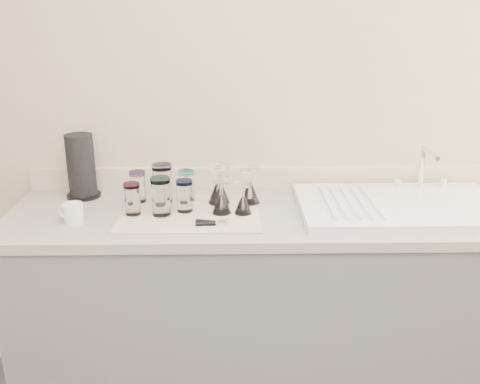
{
  "coord_description": "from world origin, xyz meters",
  "views": [
    {
      "loc": [
        -0.13,
        -0.8,
        1.67
      ],
      "look_at": [
        -0.1,
        1.15,
        1.0
      ],
      "focal_mm": 40.0,
      "sensor_mm": 36.0,
      "label": 1
    }
  ],
  "objects_px": {
    "sink_unit": "(402,206)",
    "tumbler_lavender": "(184,195)",
    "tumbler_teal": "(138,186)",
    "paper_towel_roll": "(81,167)",
    "goblet_back_right": "(250,191)",
    "goblet_extra": "(221,194)",
    "white_mug": "(73,213)",
    "goblet_back_left": "(219,190)",
    "tumbler_cyan": "(162,183)",
    "tumbler_magenta": "(132,199)",
    "can_opener": "(212,223)",
    "goblet_front_left": "(222,202)",
    "tumbler_purple": "(187,185)",
    "tumbler_blue": "(161,196)",
    "goblet_front_right": "(243,203)"
  },
  "relations": [
    {
      "from": "sink_unit",
      "to": "tumbler_lavender",
      "type": "bearing_deg",
      "value": -179.05
    },
    {
      "from": "tumbler_teal",
      "to": "paper_towel_roll",
      "type": "bearing_deg",
      "value": 160.6
    },
    {
      "from": "goblet_back_right",
      "to": "paper_towel_roll",
      "type": "bearing_deg",
      "value": 171.19
    },
    {
      "from": "goblet_extra",
      "to": "white_mug",
      "type": "distance_m",
      "value": 0.58
    },
    {
      "from": "goblet_back_right",
      "to": "paper_towel_roll",
      "type": "xyz_separation_m",
      "value": [
        -0.72,
        0.11,
        0.08
      ]
    },
    {
      "from": "tumbler_lavender",
      "to": "paper_towel_roll",
      "type": "height_order",
      "value": "paper_towel_roll"
    },
    {
      "from": "sink_unit",
      "to": "goblet_extra",
      "type": "height_order",
      "value": "sink_unit"
    },
    {
      "from": "goblet_back_left",
      "to": "goblet_back_right",
      "type": "relative_size",
      "value": 1.09
    },
    {
      "from": "tumbler_cyan",
      "to": "goblet_back_right",
      "type": "distance_m",
      "value": 0.36
    },
    {
      "from": "tumbler_teal",
      "to": "tumbler_magenta",
      "type": "bearing_deg",
      "value": -89.13
    },
    {
      "from": "can_opener",
      "to": "goblet_back_right",
      "type": "bearing_deg",
      "value": 58.19
    },
    {
      "from": "goblet_front_left",
      "to": "goblet_extra",
      "type": "relative_size",
      "value": 1.1
    },
    {
      "from": "sink_unit",
      "to": "tumbler_teal",
      "type": "relative_size",
      "value": 6.25
    },
    {
      "from": "goblet_back_right",
      "to": "goblet_extra",
      "type": "bearing_deg",
      "value": -175.78
    },
    {
      "from": "can_opener",
      "to": "white_mug",
      "type": "relative_size",
      "value": 1.11
    },
    {
      "from": "tumbler_purple",
      "to": "tumbler_magenta",
      "type": "relative_size",
      "value": 1.03
    },
    {
      "from": "tumbler_cyan",
      "to": "goblet_back_left",
      "type": "bearing_deg",
      "value": -2.8
    },
    {
      "from": "goblet_back_left",
      "to": "goblet_extra",
      "type": "xyz_separation_m",
      "value": [
        0.01,
        -0.01,
        -0.01
      ]
    },
    {
      "from": "tumbler_cyan",
      "to": "tumbler_blue",
      "type": "distance_m",
      "value": 0.14
    },
    {
      "from": "goblet_front_right",
      "to": "goblet_back_left",
      "type": "bearing_deg",
      "value": 128.21
    },
    {
      "from": "tumbler_blue",
      "to": "goblet_back_right",
      "type": "xyz_separation_m",
      "value": [
        0.35,
        0.13,
        -0.03
      ]
    },
    {
      "from": "tumbler_lavender",
      "to": "paper_towel_roll",
      "type": "relative_size",
      "value": 0.47
    },
    {
      "from": "goblet_back_left",
      "to": "can_opener",
      "type": "height_order",
      "value": "goblet_back_left"
    },
    {
      "from": "goblet_back_right",
      "to": "white_mug",
      "type": "distance_m",
      "value": 0.7
    },
    {
      "from": "tumbler_purple",
      "to": "tumbler_magenta",
      "type": "bearing_deg",
      "value": -142.08
    },
    {
      "from": "tumbler_teal",
      "to": "can_opener",
      "type": "relative_size",
      "value": 1.04
    },
    {
      "from": "goblet_front_left",
      "to": "white_mug",
      "type": "xyz_separation_m",
      "value": [
        -0.56,
        -0.07,
        -0.02
      ]
    },
    {
      "from": "goblet_back_right",
      "to": "goblet_front_left",
      "type": "xyz_separation_m",
      "value": [
        -0.12,
        -0.12,
        -0.0
      ]
    },
    {
      "from": "tumbler_lavender",
      "to": "goblet_front_left",
      "type": "bearing_deg",
      "value": -8.73
    },
    {
      "from": "sink_unit",
      "to": "paper_towel_roll",
      "type": "distance_m",
      "value": 1.34
    },
    {
      "from": "tumbler_teal",
      "to": "goblet_extra",
      "type": "distance_m",
      "value": 0.35
    },
    {
      "from": "tumbler_lavender",
      "to": "goblet_back_left",
      "type": "relative_size",
      "value": 0.8
    },
    {
      "from": "tumbler_blue",
      "to": "tumbler_lavender",
      "type": "relative_size",
      "value": 1.18
    },
    {
      "from": "goblet_front_right",
      "to": "tumbler_cyan",
      "type": "bearing_deg",
      "value": 157.76
    },
    {
      "from": "white_mug",
      "to": "paper_towel_roll",
      "type": "bearing_deg",
      "value": 97.24
    },
    {
      "from": "can_opener",
      "to": "tumbler_cyan",
      "type": "bearing_deg",
      "value": 130.01
    },
    {
      "from": "tumbler_magenta",
      "to": "goblet_back_left",
      "type": "distance_m",
      "value": 0.36
    },
    {
      "from": "goblet_back_left",
      "to": "goblet_back_right",
      "type": "bearing_deg",
      "value": -1.27
    },
    {
      "from": "tumbler_cyan",
      "to": "goblet_front_left",
      "type": "relative_size",
      "value": 1.19
    },
    {
      "from": "goblet_back_left",
      "to": "paper_towel_roll",
      "type": "height_order",
      "value": "paper_towel_roll"
    },
    {
      "from": "tumbler_lavender",
      "to": "tumbler_purple",
      "type": "bearing_deg",
      "value": 90.69
    },
    {
      "from": "tumbler_purple",
      "to": "goblet_back_right",
      "type": "relative_size",
      "value": 0.88
    },
    {
      "from": "tumbler_lavender",
      "to": "sink_unit",
      "type": "bearing_deg",
      "value": 0.95
    },
    {
      "from": "tumbler_teal",
      "to": "goblet_extra",
      "type": "height_order",
      "value": "tumbler_teal"
    },
    {
      "from": "tumbler_purple",
      "to": "goblet_extra",
      "type": "height_order",
      "value": "tumbler_purple"
    },
    {
      "from": "sink_unit",
      "to": "goblet_extra",
      "type": "xyz_separation_m",
      "value": [
        -0.73,
        0.07,
        0.03
      ]
    },
    {
      "from": "tumbler_magenta",
      "to": "goblet_back_right",
      "type": "bearing_deg",
      "value": 14.88
    },
    {
      "from": "can_opener",
      "to": "goblet_back_left",
      "type": "bearing_deg",
      "value": 85.16
    },
    {
      "from": "tumbler_cyan",
      "to": "white_mug",
      "type": "xyz_separation_m",
      "value": [
        -0.32,
        -0.2,
        -0.05
      ]
    },
    {
      "from": "sink_unit",
      "to": "white_mug",
      "type": "relative_size",
      "value": 7.23
    }
  ]
}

